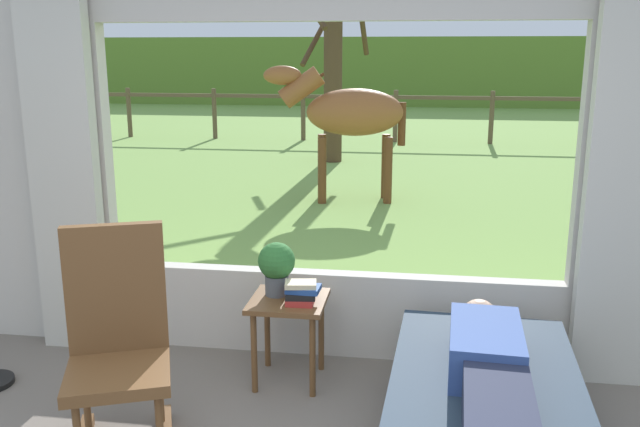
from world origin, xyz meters
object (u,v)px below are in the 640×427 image
object	(u,v)px
rocking_chair	(118,344)
book_stack	(301,292)
potted_plant	(277,265)
horse	(348,113)
reclining_person	(489,369)
recliner_sofa	(484,422)
side_table	(288,314)
pasture_tree	(333,66)

from	to	relation	value
rocking_chair	book_stack	distance (m)	1.07
potted_plant	horse	world-z (taller)	horse
reclining_person	horse	distance (m)	5.84
potted_plant	recliner_sofa	bearing A→B (deg)	-32.88
reclining_person	book_stack	xyz separation A→B (m)	(-0.99, 0.68, 0.06)
reclining_person	horse	bearing A→B (deg)	105.65
reclining_person	rocking_chair	distance (m)	1.77
potted_plant	book_stack	world-z (taller)	potted_plant
rocking_chair	potted_plant	xyz separation A→B (m)	(0.61, 0.85, 0.16)
recliner_sofa	side_table	xyz separation A→B (m)	(-1.08, 0.69, 0.21)
potted_plant	pasture_tree	bearing A→B (deg)	95.15
recliner_sofa	book_stack	distance (m)	1.23
recliner_sofa	pasture_tree	distance (m)	9.08
potted_plant	pasture_tree	distance (m)	8.10
recliner_sofa	pasture_tree	size ratio (longest dim) A/B	0.53
reclining_person	pasture_tree	distance (m)	9.08
rocking_chair	horse	size ratio (longest dim) A/B	0.62
horse	book_stack	bearing A→B (deg)	174.61
rocking_chair	potted_plant	size ratio (longest dim) A/B	3.50
reclining_person	pasture_tree	xyz separation A→B (m)	(-1.88, 8.81, 1.15)
side_table	pasture_tree	xyz separation A→B (m)	(-0.80, 8.07, 1.25)
horse	recliner_sofa	bearing A→B (deg)	-175.85
reclining_person	horse	xyz separation A→B (m)	(-1.26, 5.67, 0.63)
book_stack	horse	world-z (taller)	horse
book_stack	side_table	bearing A→B (deg)	145.80
reclining_person	potted_plant	bearing A→B (deg)	148.50
side_table	recliner_sofa	bearing A→B (deg)	-32.57
recliner_sofa	pasture_tree	xyz separation A→B (m)	(-1.88, 8.76, 1.45)
book_stack	horse	bearing A→B (deg)	93.12
horse	pasture_tree	world-z (taller)	pasture_tree
reclining_person	rocking_chair	world-z (taller)	rocking_chair
potted_plant	horse	distance (m)	4.89
recliner_sofa	side_table	distance (m)	1.30
recliner_sofa	side_table	world-z (taller)	side_table
rocking_chair	side_table	bearing A→B (deg)	27.36
side_table	horse	distance (m)	4.99
potted_plant	pasture_tree	size ratio (longest dim) A/B	0.10
side_table	horse	size ratio (longest dim) A/B	0.29
book_stack	reclining_person	bearing A→B (deg)	-34.44
horse	rocking_chair	bearing A→B (deg)	166.45
reclining_person	potted_plant	distance (m)	1.42
rocking_chair	potted_plant	bearing A→B (deg)	32.85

